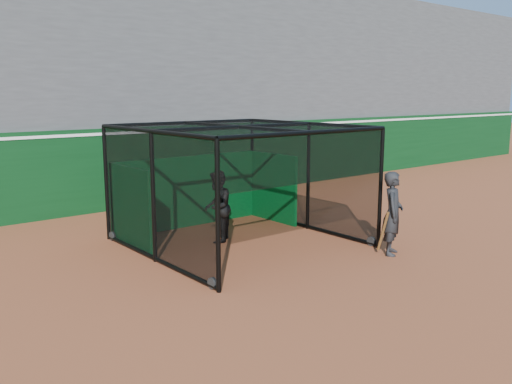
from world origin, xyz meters
TOP-DOWN VIEW (x-y plane):
  - ground at (0.00, 0.00)m, footprint 120.00×120.00m
  - outfield_wall at (0.00, 8.50)m, footprint 50.00×0.50m
  - grandstand at (0.00, 12.27)m, footprint 50.00×7.85m
  - batting_cage at (0.77, 2.91)m, footprint 4.62×4.77m
  - batter at (0.44, 3.35)m, footprint 1.06×1.06m
  - on_deck_player at (2.85, 0.06)m, footprint 0.81×0.74m

SIDE VIEW (x-z plane):
  - ground at x=0.00m, z-range 0.00..0.00m
  - batter at x=0.44m, z-range 0.00..1.73m
  - on_deck_player at x=2.85m, z-range 0.00..1.86m
  - outfield_wall at x=0.00m, z-range 0.04..2.54m
  - batting_cage at x=0.77m, z-range 0.00..2.77m
  - grandstand at x=0.00m, z-range 0.00..8.95m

